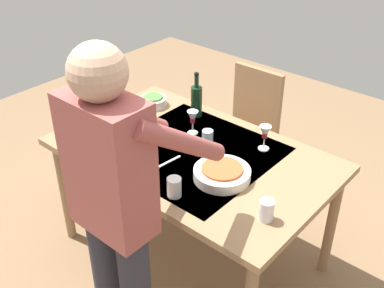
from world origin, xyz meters
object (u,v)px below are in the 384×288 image
(wine_glass_left, at_px, (265,133))
(water_cup_far_right, at_px, (267,210))
(chair_near, at_px, (248,122))
(wine_glass_right, at_px, (193,118))
(wine_bottle, at_px, (196,100))
(side_bowl_salad, at_px, (153,101))
(person_server, at_px, (117,208))
(dining_table, at_px, (192,162))
(serving_bowl_pasta, at_px, (222,173))
(dinner_plate_near, at_px, (120,128))
(water_cup_near_right, at_px, (88,143))
(water_cup_near_left, at_px, (174,187))
(water_cup_far_left, at_px, (208,138))

(wine_glass_left, distance_m, water_cup_far_right, 0.61)
(chair_near, height_order, wine_glass_right, wine_glass_right)
(wine_bottle, distance_m, side_bowl_salad, 0.33)
(person_server, bearing_deg, dining_table, -72.84)
(water_cup_far_right, height_order, side_bowl_salad, water_cup_far_right)
(wine_bottle, xyz_separation_m, serving_bowl_pasta, (-0.55, 0.44, -0.08))
(person_server, relative_size, serving_bowl_pasta, 5.63)
(dining_table, xyz_separation_m, dinner_plate_near, (0.51, 0.09, 0.08))
(side_bowl_salad, bearing_deg, wine_glass_right, 166.22)
(water_cup_near_right, relative_size, serving_bowl_pasta, 0.36)
(chair_near, xyz_separation_m, dinner_plate_near, (0.31, 0.97, 0.25))
(water_cup_near_left, bearing_deg, serving_bowl_pasta, -108.55)
(chair_near, distance_m, wine_glass_right, 0.80)
(water_cup_near_right, distance_m, water_cup_far_right, 1.10)
(water_cup_near_left, bearing_deg, water_cup_far_right, -161.53)
(person_server, distance_m, water_cup_far_left, 0.91)
(person_server, height_order, water_cup_far_right, person_server)
(chair_near, height_order, serving_bowl_pasta, chair_near)
(water_cup_far_right, bearing_deg, wine_glass_left, -55.66)
(dining_table, relative_size, side_bowl_salad, 8.78)
(wine_glass_left, height_order, water_cup_far_left, wine_glass_left)
(water_cup_near_right, bearing_deg, dinner_plate_near, -78.18)
(person_server, distance_m, water_cup_far_right, 0.69)
(water_cup_far_left, height_order, dinner_plate_near, water_cup_far_left)
(side_bowl_salad, bearing_deg, water_cup_near_left, 140.82)
(wine_bottle, xyz_separation_m, wine_glass_left, (-0.56, 0.06, -0.01))
(chair_near, bearing_deg, water_cup_far_right, 127.63)
(serving_bowl_pasta, distance_m, side_bowl_salad, 0.93)
(wine_glass_left, relative_size, dinner_plate_near, 0.66)
(wine_glass_left, height_order, dinner_plate_near, wine_glass_left)
(chair_near, relative_size, water_cup_near_right, 8.33)
(wine_glass_right, distance_m, serving_bowl_pasta, 0.49)
(dining_table, xyz_separation_m, side_bowl_salad, (0.57, -0.27, 0.11))
(dining_table, height_order, water_cup_far_left, water_cup_far_left)
(wine_glass_left, bearing_deg, person_server, 86.62)
(wine_bottle, bearing_deg, water_cup_far_right, 147.99)
(wine_glass_right, bearing_deg, side_bowl_salad, -13.78)
(wine_glass_right, bearing_deg, water_cup_far_left, 164.59)
(chair_near, relative_size, wine_glass_right, 6.03)
(person_server, distance_m, wine_glass_left, 1.05)
(water_cup_near_right, height_order, water_cup_far_left, water_cup_near_right)
(wine_bottle, height_order, wine_glass_left, wine_bottle)
(dinner_plate_near, bearing_deg, water_cup_far_right, 173.86)
(water_cup_near_left, bearing_deg, dining_table, -61.40)
(person_server, relative_size, water_cup_near_right, 15.46)
(water_cup_near_right, distance_m, serving_bowl_pasta, 0.79)
(water_cup_near_right, relative_size, water_cup_far_left, 1.18)
(serving_bowl_pasta, bearing_deg, water_cup_near_right, 21.04)
(person_server, xyz_separation_m, wine_glass_right, (0.36, -0.91, -0.08))
(wine_glass_left, xyz_separation_m, dinner_plate_near, (0.80, 0.38, -0.10))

